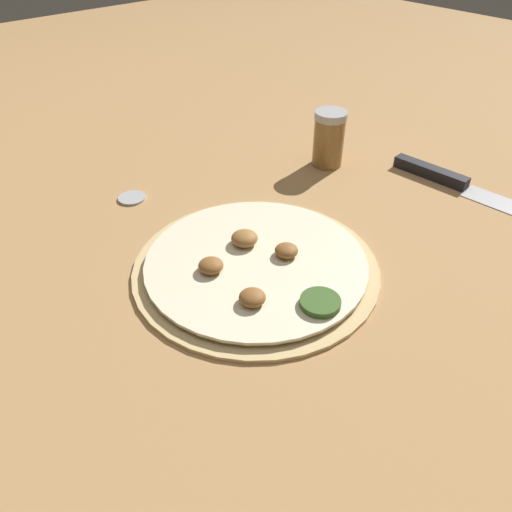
{
  "coord_description": "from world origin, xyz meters",
  "views": [
    {
      "loc": [
        -0.36,
        0.31,
        0.39
      ],
      "look_at": [
        0.0,
        0.0,
        0.02
      ],
      "focal_mm": 35.0,
      "sensor_mm": 36.0,
      "label": 1
    }
  ],
  "objects_px": {
    "knife": "(460,184)",
    "loose_cap": "(132,197)",
    "pizza": "(256,265)",
    "spice_jar": "(329,139)"
  },
  "relations": [
    {
      "from": "loose_cap",
      "to": "pizza",
      "type": "bearing_deg",
      "value": -173.18
    },
    {
      "from": "pizza",
      "to": "knife",
      "type": "distance_m",
      "value": 0.37
    },
    {
      "from": "pizza",
      "to": "knife",
      "type": "height_order",
      "value": "pizza"
    },
    {
      "from": "pizza",
      "to": "spice_jar",
      "type": "relative_size",
      "value": 3.31
    },
    {
      "from": "spice_jar",
      "to": "loose_cap",
      "type": "height_order",
      "value": "spice_jar"
    },
    {
      "from": "knife",
      "to": "loose_cap",
      "type": "distance_m",
      "value": 0.5
    },
    {
      "from": "knife",
      "to": "loose_cap",
      "type": "xyz_separation_m",
      "value": [
        0.31,
        0.4,
        -0.0
      ]
    },
    {
      "from": "loose_cap",
      "to": "knife",
      "type": "bearing_deg",
      "value": -127.54
    },
    {
      "from": "pizza",
      "to": "spice_jar",
      "type": "height_order",
      "value": "spice_jar"
    },
    {
      "from": "knife",
      "to": "spice_jar",
      "type": "height_order",
      "value": "spice_jar"
    }
  ]
}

